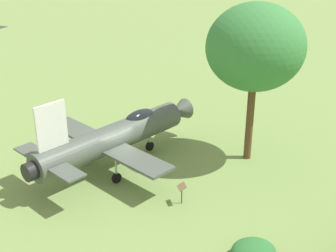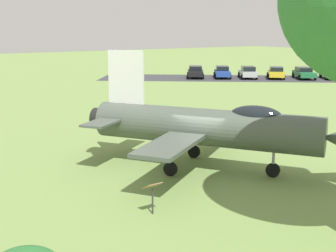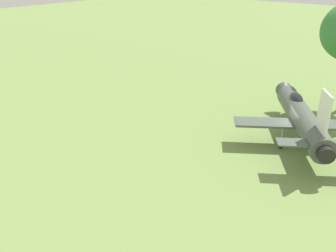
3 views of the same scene
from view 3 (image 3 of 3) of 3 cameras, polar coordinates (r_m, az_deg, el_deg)
The scene contains 2 objects.
ground_plane at distance 28.41m, azimuth 20.01°, elevation -2.43°, with size 200.00×200.00×0.00m, color #75934C.
display_jet at distance 27.95m, azimuth 20.41°, elevation 1.51°, with size 11.30×9.09×5.22m.
Camera 3 is at (-24.62, -7.30, 12.15)m, focal length 38.33 mm.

